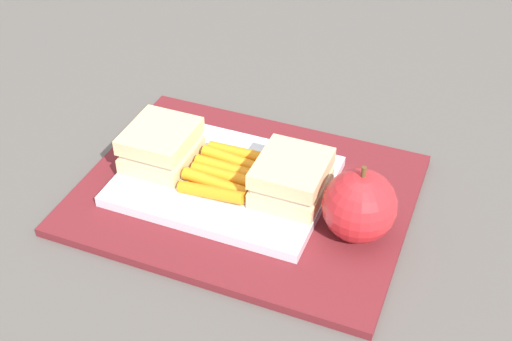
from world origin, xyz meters
name	(u,v)px	position (x,y,z in m)	size (l,w,h in m)	color
ground_plane	(246,197)	(0.00, 0.00, 0.00)	(2.40, 2.40, 0.00)	#56514C
lunchbag_mat	(246,194)	(0.00, 0.00, 0.01)	(0.36, 0.28, 0.01)	maroon
food_tray	(225,181)	(-0.03, 0.00, 0.02)	(0.23, 0.17, 0.01)	white
sandwich_half_left	(161,145)	(-0.10, 0.00, 0.04)	(0.07, 0.08, 0.04)	#DBC189
sandwich_half_right	(291,178)	(0.05, 0.00, 0.04)	(0.07, 0.08, 0.04)	#DBC189
carrot_sticks_bundle	(225,172)	(-0.02, 0.00, 0.03)	(0.08, 0.09, 0.02)	orange
apple	(359,206)	(0.13, -0.02, 0.05)	(0.08, 0.08, 0.09)	red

